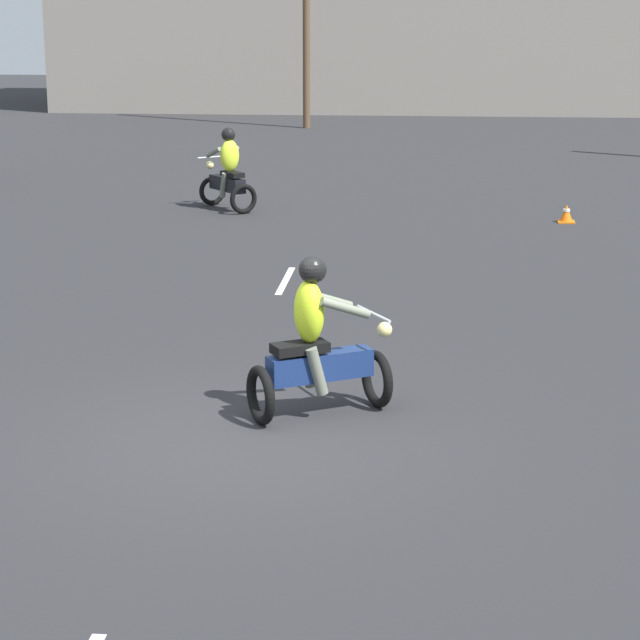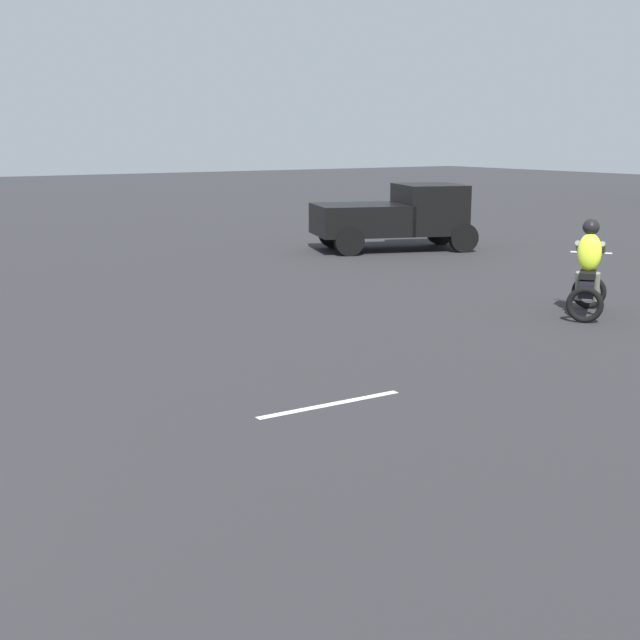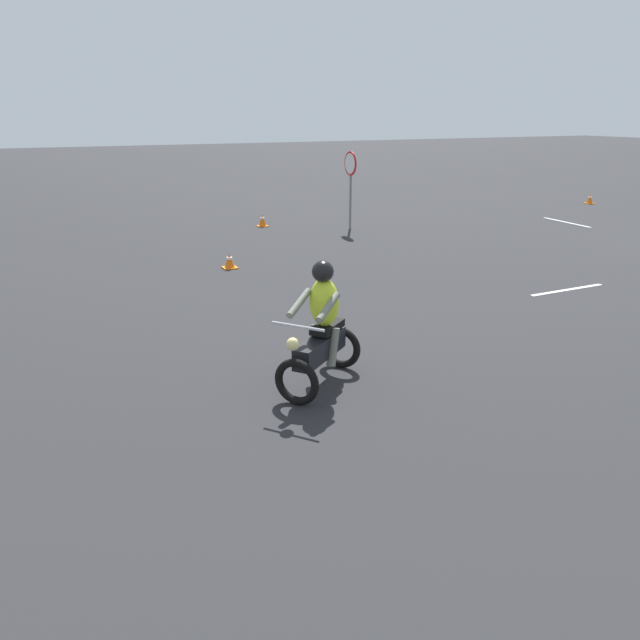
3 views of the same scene
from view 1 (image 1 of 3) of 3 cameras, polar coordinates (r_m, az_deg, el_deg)
The scene contains 5 objects.
ground_plane at distance 11.95m, azimuth -3.72°, elevation -5.66°, with size 120.00×120.00×0.00m, color #28282B.
motorcycle_rider_foreground at distance 12.49m, azimuth -0.15°, elevation -1.23°, with size 1.51×1.22×1.66m.
motorcycle_rider_background at distance 25.26m, azimuth -4.23°, elevation 6.68°, with size 1.34×1.47×1.66m.
traffic_cone_near_right at distance 24.24m, azimuth 11.20°, elevation 4.78°, with size 0.32×0.32×0.35m.
lane_stripe_n at distance 18.80m, azimuth -1.59°, elevation 1.82°, with size 0.10×1.90×0.01m, color silver.
Camera 1 is at (1.80, -11.08, 4.08)m, focal length 70.00 mm.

